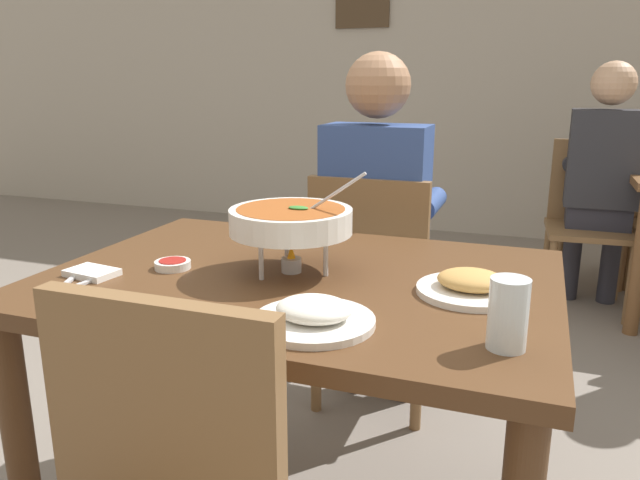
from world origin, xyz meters
TOP-DOWN VIEW (x-y plane):
  - cafe_rear_partition at (0.00, 3.69)m, footprint 10.00×0.10m
  - dining_table_main at (0.00, 0.00)m, footprint 1.22×0.89m
  - chair_diner_main at (-0.00, 0.73)m, footprint 0.44×0.44m
  - diner_main at (0.00, 0.76)m, footprint 0.40×0.45m
  - curry_bowl at (-0.03, 0.01)m, footprint 0.33×0.30m
  - rice_plate at (0.14, -0.28)m, footprint 0.24×0.24m
  - appetizer_plate at (0.41, 0.00)m, footprint 0.24×0.24m
  - sauce_dish at (-0.32, -0.06)m, footprint 0.09×0.09m
  - napkin_folded at (-0.47, -0.18)m, footprint 0.13×0.10m
  - fork_utensil at (-0.49, -0.23)m, footprint 0.07×0.16m
  - spoon_utensil at (-0.44, -0.23)m, footprint 0.04×0.17m
  - drink_glass at (0.50, -0.27)m, footprint 0.07×0.07m
  - chair_bg_middle at (0.81, 2.23)m, footprint 0.46×0.46m
  - chair_bg_right at (0.96, 2.71)m, footprint 0.50×0.50m
  - patron_bg_middle at (0.85, 2.20)m, footprint 0.40×0.45m

SIDE VIEW (x-z plane):
  - chair_diner_main at x=0.00m, z-range 0.06..0.96m
  - chair_bg_middle at x=0.81m, z-range 0.06..0.96m
  - chair_bg_right at x=0.96m, z-range 0.06..0.96m
  - dining_table_main at x=0.00m, z-range 0.27..1.02m
  - diner_main at x=0.00m, z-range 0.09..1.40m
  - patron_bg_middle at x=0.85m, z-range 0.09..1.40m
  - fork_utensil at x=-0.49m, z-range 0.76..0.76m
  - spoon_utensil at x=-0.44m, z-range 0.76..0.76m
  - napkin_folded at x=-0.47m, z-range 0.76..0.77m
  - sauce_dish at x=-0.32m, z-range 0.76..0.78m
  - rice_plate at x=0.14m, z-range 0.75..0.80m
  - appetizer_plate at x=0.41m, z-range 0.75..0.80m
  - drink_glass at x=0.50m, z-range 0.75..0.88m
  - curry_bowl at x=-0.03m, z-range 0.76..1.01m
  - cafe_rear_partition at x=0.00m, z-range 0.00..3.00m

